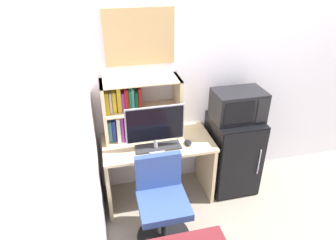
# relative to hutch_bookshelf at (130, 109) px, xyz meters

# --- Properties ---
(wall_back) EXTENTS (6.40, 0.04, 2.60)m
(wall_back) POSITION_rel_hutch_bookshelf_xyz_m (1.64, 0.15, 0.26)
(wall_back) COLOR silver
(wall_back) RESTS_ON ground_plane
(wall_left) EXTENTS (0.04, 4.40, 2.60)m
(wall_left) POSITION_rel_hutch_bookshelf_xyz_m (-0.38, -1.47, 0.26)
(wall_left) COLOR silver
(wall_left) RESTS_ON ground_plane
(desk) EXTENTS (1.11, 0.58, 0.72)m
(desk) POSITION_rel_hutch_bookshelf_xyz_m (0.24, -0.16, -0.54)
(desk) COLOR beige
(desk) RESTS_ON ground_plane
(hutch_bookshelf) EXTENTS (0.77, 0.28, 0.61)m
(hutch_bookshelf) POSITION_rel_hutch_bookshelf_xyz_m (0.00, 0.00, 0.00)
(hutch_bookshelf) COLOR beige
(hutch_bookshelf) RESTS_ON desk
(monitor) EXTENTS (0.56, 0.20, 0.46)m
(monitor) POSITION_rel_hutch_bookshelf_xyz_m (0.20, -0.29, -0.07)
(monitor) COLOR #B7B7BC
(monitor) RESTS_ON desk
(keyboard) EXTENTS (0.44, 0.15, 0.02)m
(keyboard) POSITION_rel_hutch_bookshelf_xyz_m (0.22, -0.28, -0.31)
(keyboard) COLOR #333338
(keyboard) RESTS_ON desk
(computer_mouse) EXTENTS (0.07, 0.11, 0.03)m
(computer_mouse) POSITION_rel_hutch_bookshelf_xyz_m (0.52, -0.28, -0.30)
(computer_mouse) COLOR black
(computer_mouse) RESTS_ON desk
(mini_fridge) EXTENTS (0.51, 0.54, 0.87)m
(mini_fridge) POSITION_rel_hutch_bookshelf_xyz_m (1.09, -0.16, -0.60)
(mini_fridge) COLOR black
(mini_fridge) RESTS_ON ground_plane
(microwave) EXTENTS (0.52, 0.34, 0.31)m
(microwave) POSITION_rel_hutch_bookshelf_xyz_m (1.09, -0.16, -0.01)
(microwave) COLOR black
(microwave) RESTS_ON mini_fridge
(desk_chair) EXTENTS (0.50, 0.50, 0.84)m
(desk_chair) POSITION_rel_hutch_bookshelf_xyz_m (0.16, -0.70, -0.67)
(desk_chair) COLOR black
(desk_chair) RESTS_ON ground_plane
(wall_corkboard) EXTENTS (0.66, 0.02, 0.52)m
(wall_corkboard) POSITION_rel_hutch_bookshelf_xyz_m (0.14, 0.12, 0.67)
(wall_corkboard) COLOR tan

